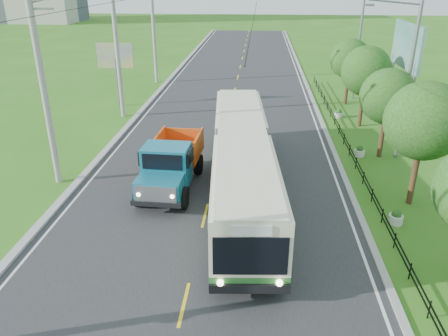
# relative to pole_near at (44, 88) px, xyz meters

# --- Properties ---
(ground) EXTENTS (240.00, 240.00, 0.00)m
(ground) POSITION_rel_pole_near_xyz_m (8.26, -9.00, -5.09)
(ground) COLOR #316818
(ground) RESTS_ON ground
(road) EXTENTS (14.00, 120.00, 0.02)m
(road) POSITION_rel_pole_near_xyz_m (8.26, 11.00, -5.08)
(road) COLOR #28282B
(road) RESTS_ON ground
(curb_left) EXTENTS (0.40, 120.00, 0.15)m
(curb_left) POSITION_rel_pole_near_xyz_m (1.06, 11.00, -5.02)
(curb_left) COLOR #9E9E99
(curb_left) RESTS_ON ground
(curb_right) EXTENTS (0.30, 120.00, 0.10)m
(curb_right) POSITION_rel_pole_near_xyz_m (15.41, 11.00, -5.04)
(curb_right) COLOR #9E9E99
(curb_right) RESTS_ON ground
(edge_line_left) EXTENTS (0.12, 120.00, 0.00)m
(edge_line_left) POSITION_rel_pole_near_xyz_m (1.61, 11.00, -5.07)
(edge_line_left) COLOR silver
(edge_line_left) RESTS_ON road
(edge_line_right) EXTENTS (0.12, 120.00, 0.00)m
(edge_line_right) POSITION_rel_pole_near_xyz_m (14.91, 11.00, -5.07)
(edge_line_right) COLOR silver
(edge_line_right) RESTS_ON road
(centre_dash) EXTENTS (0.12, 2.20, 0.00)m
(centre_dash) POSITION_rel_pole_near_xyz_m (8.26, -9.00, -5.07)
(centre_dash) COLOR yellow
(centre_dash) RESTS_ON road
(railing_right) EXTENTS (0.04, 40.00, 0.60)m
(railing_right) POSITION_rel_pole_near_xyz_m (16.26, 5.00, -4.79)
(railing_right) COLOR black
(railing_right) RESTS_ON ground
(pole_near) EXTENTS (3.51, 0.32, 10.00)m
(pole_near) POSITION_rel_pole_near_xyz_m (0.00, 0.00, 0.00)
(pole_near) COLOR gray
(pole_near) RESTS_ON ground
(pole_mid) EXTENTS (3.51, 0.32, 10.00)m
(pole_mid) POSITION_rel_pole_near_xyz_m (0.00, 12.00, 0.00)
(pole_mid) COLOR gray
(pole_mid) RESTS_ON ground
(pole_far) EXTENTS (3.51, 0.32, 10.00)m
(pole_far) POSITION_rel_pole_near_xyz_m (0.00, 24.00, 0.00)
(pole_far) COLOR gray
(pole_far) RESTS_ON ground
(tree_third) EXTENTS (3.60, 3.62, 6.00)m
(tree_third) POSITION_rel_pole_near_xyz_m (18.12, -0.86, -1.11)
(tree_third) COLOR #382314
(tree_third) RESTS_ON ground
(tree_fourth) EXTENTS (3.24, 3.31, 5.40)m
(tree_fourth) POSITION_rel_pole_near_xyz_m (18.12, 5.14, -1.51)
(tree_fourth) COLOR #382314
(tree_fourth) RESTS_ON ground
(tree_fifth) EXTENTS (3.48, 3.52, 5.80)m
(tree_fifth) POSITION_rel_pole_near_xyz_m (18.12, 11.14, -1.24)
(tree_fifth) COLOR #382314
(tree_fifth) RESTS_ON ground
(tree_back) EXTENTS (3.30, 3.36, 5.50)m
(tree_back) POSITION_rel_pole_near_xyz_m (18.12, 17.14, -1.44)
(tree_back) COLOR #382314
(tree_back) RESTS_ON ground
(streetlight_mid) EXTENTS (3.02, 0.20, 9.07)m
(streetlight_mid) POSITION_rel_pole_near_xyz_m (18.90, 5.00, -0.19)
(streetlight_mid) COLOR slate
(streetlight_mid) RESTS_ON ground
(streetlight_far) EXTENTS (3.02, 0.20, 9.07)m
(streetlight_far) POSITION_rel_pole_near_xyz_m (18.90, 19.00, -0.19)
(streetlight_far) COLOR slate
(streetlight_far) RESTS_ON ground
(planter_near) EXTENTS (0.64, 0.64, 0.67)m
(planter_near) POSITION_rel_pole_near_xyz_m (16.86, -3.00, -4.81)
(planter_near) COLOR silver
(planter_near) RESTS_ON ground
(planter_mid) EXTENTS (0.64, 0.64, 0.67)m
(planter_mid) POSITION_rel_pole_near_xyz_m (16.86, 5.00, -4.81)
(planter_mid) COLOR silver
(planter_mid) RESTS_ON ground
(planter_far) EXTENTS (0.64, 0.64, 0.67)m
(planter_far) POSITION_rel_pole_near_xyz_m (16.86, 13.00, -4.81)
(planter_far) COLOR silver
(planter_far) RESTS_ON ground
(billboard_left) EXTENTS (3.00, 0.20, 5.20)m
(billboard_left) POSITION_rel_pole_near_xyz_m (-1.24, 15.00, -1.23)
(billboard_left) COLOR slate
(billboard_left) RESTS_ON ground
(billboard_right) EXTENTS (0.24, 6.00, 7.30)m
(billboard_right) POSITION_rel_pole_near_xyz_m (20.56, 11.00, 0.25)
(billboard_right) COLOR slate
(billboard_right) RESTS_ON ground
(bus) EXTENTS (3.94, 16.89, 3.23)m
(bus) POSITION_rel_pole_near_xyz_m (9.84, -0.57, -3.15)
(bus) COLOR #2E722D
(bus) RESTS_ON ground
(dump_truck) EXTENTS (2.72, 6.40, 2.64)m
(dump_truck) POSITION_rel_pole_near_xyz_m (6.20, -0.17, -3.60)
(dump_truck) COLOR #166C86
(dump_truck) RESTS_ON ground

